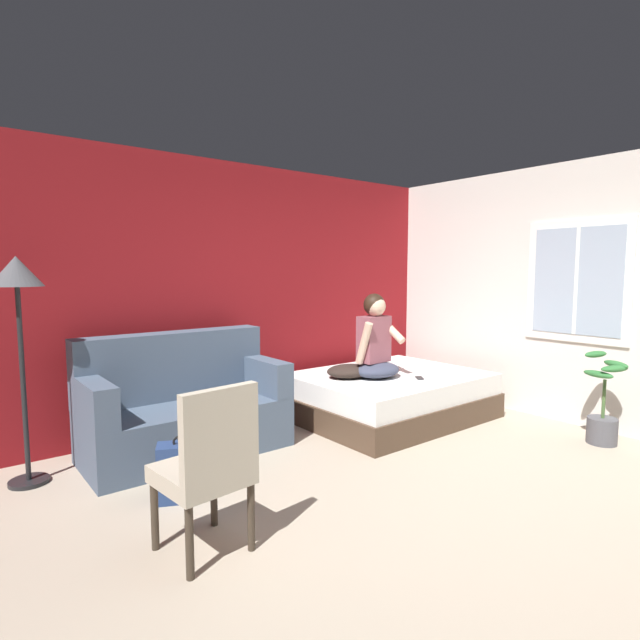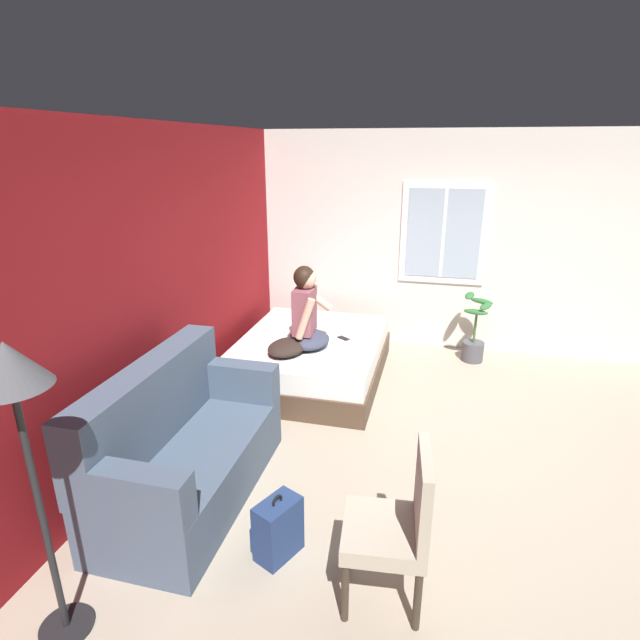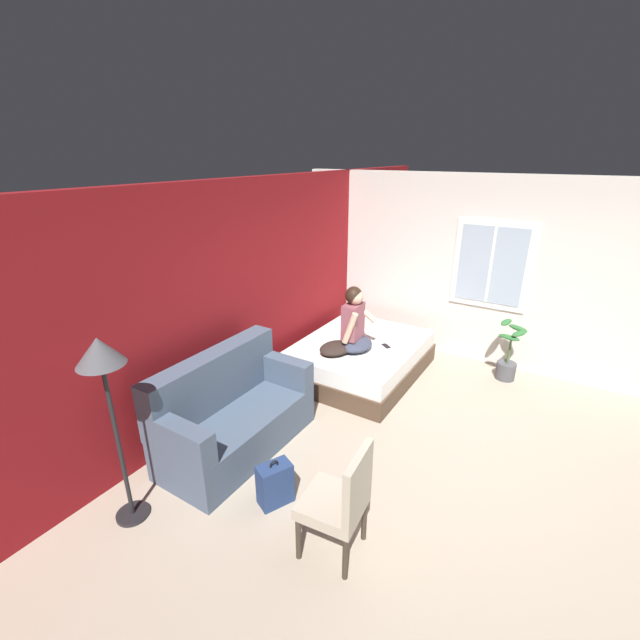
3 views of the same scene
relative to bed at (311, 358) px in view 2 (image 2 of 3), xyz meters
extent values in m
plane|color=tan|center=(-1.32, -1.74, -0.24)|extent=(40.00, 40.00, 0.00)
cube|color=maroon|center=(-1.32, 1.03, 1.11)|extent=(10.28, 0.16, 2.70)
cube|color=silver|center=(1.39, -1.74, 1.11)|extent=(0.16, 6.78, 2.70)
cube|color=white|center=(1.30, -1.34, 1.25)|extent=(0.02, 1.04, 1.24)
cube|color=#9EB2C6|center=(1.29, -1.34, 1.25)|extent=(0.01, 0.88, 1.08)
cube|color=white|center=(1.29, -1.34, 1.25)|extent=(0.01, 0.04, 1.08)
cube|color=#4C3828|center=(0.00, 0.00, -0.11)|extent=(1.97, 1.56, 0.26)
cube|color=white|center=(0.00, 0.00, 0.13)|extent=(1.91, 1.51, 0.22)
cube|color=#47566B|center=(-2.17, 0.32, -0.02)|extent=(1.70, 0.80, 0.44)
cube|color=#47566B|center=(-2.17, 0.62, 0.50)|extent=(1.70, 0.24, 0.60)
cube|color=#47566B|center=(-2.93, 0.33, 0.36)|extent=(0.18, 0.80, 0.32)
cube|color=#47566B|center=(-1.41, 0.32, 0.36)|extent=(0.18, 0.80, 0.32)
cylinder|color=#382D23|center=(-2.55, -0.94, -0.04)|extent=(0.04, 0.04, 0.40)
cylinder|color=#382D23|center=(-2.94, -0.98, -0.04)|extent=(0.04, 0.04, 0.40)
cylinder|color=#382D23|center=(-2.51, -1.33, -0.04)|extent=(0.04, 0.04, 0.40)
cylinder|color=#382D23|center=(-2.90, -1.37, -0.04)|extent=(0.04, 0.04, 0.40)
cube|color=#B2A893|center=(-2.73, -1.15, 0.21)|extent=(0.50, 0.50, 0.10)
cube|color=#B2A893|center=(-2.71, -1.35, 0.50)|extent=(0.46, 0.11, 0.48)
ellipsoid|color=#383D51|center=(-0.24, -0.04, 0.32)|extent=(0.54, 0.47, 0.16)
cube|color=#8C4C56|center=(-0.25, 0.00, 0.64)|extent=(0.34, 0.22, 0.48)
cylinder|color=#DBB293|center=(-0.44, -0.06, 0.62)|extent=(0.09, 0.22, 0.44)
cylinder|color=#DBB293|center=(-0.07, -0.07, 0.74)|extent=(0.10, 0.38, 0.29)
sphere|color=#DBB293|center=(-0.24, -0.02, 0.99)|extent=(0.21, 0.21, 0.21)
ellipsoid|color=black|center=(-0.25, 0.00, 1.00)|extent=(0.24, 0.23, 0.23)
cube|color=navy|center=(-2.58, -0.47, -0.04)|extent=(0.35, 0.29, 0.40)
cube|color=navy|center=(-2.53, -0.37, -0.13)|extent=(0.24, 0.15, 0.18)
torus|color=black|center=(-2.58, -0.47, 0.18)|extent=(0.08, 0.05, 0.09)
ellipsoid|color=#2D231E|center=(-0.48, 0.12, 0.31)|extent=(0.56, 0.47, 0.14)
cube|color=black|center=(0.07, -0.36, 0.25)|extent=(0.14, 0.16, 0.01)
cylinder|color=black|center=(-3.37, 0.49, -0.22)|extent=(0.28, 0.28, 0.03)
cylinder|color=black|center=(-3.37, 0.49, 0.52)|extent=(0.04, 0.04, 1.45)
cone|color=#4C4C51|center=(-3.37, 0.49, 1.35)|extent=(0.36, 0.36, 0.22)
cylinder|color=#4C4C51|center=(0.93, -1.80, -0.12)|extent=(0.26, 0.26, 0.24)
cylinder|color=#426033|center=(0.93, -1.80, 0.18)|extent=(0.03, 0.03, 0.36)
ellipsoid|color=#2D6B33|center=(0.83, -1.78, 0.42)|extent=(0.15, 0.29, 0.06)
ellipsoid|color=#2D6B33|center=(1.02, -1.85, 0.50)|extent=(0.22, 0.29, 0.06)
ellipsoid|color=#2D6B33|center=(0.95, -1.70, 0.58)|extent=(0.29, 0.15, 0.06)
ellipsoid|color=#2D6B33|center=(0.89, -1.89, 0.48)|extent=(0.30, 0.21, 0.06)
camera|label=1|loc=(-3.89, -3.70, 1.36)|focal=28.00mm
camera|label=2|loc=(-5.00, -1.35, 2.27)|focal=28.00mm
camera|label=3|loc=(-4.92, -2.41, 2.73)|focal=24.00mm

